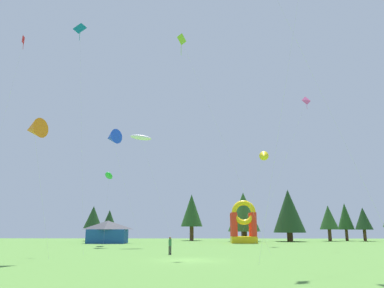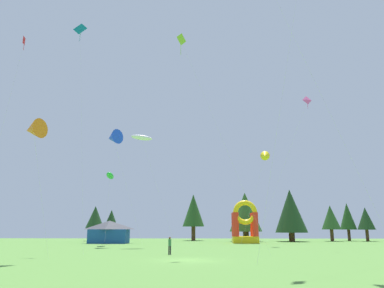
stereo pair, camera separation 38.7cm
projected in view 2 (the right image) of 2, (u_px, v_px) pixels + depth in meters
name	position (u px, v px, depth m)	size (l,w,h in m)	color
ground_plane	(188.00, 260.00, 29.48)	(120.00, 120.00, 0.00)	#548438
kite_red_diamond	(24.00, 44.00, 43.00)	(0.77, 5.37, 24.10)	red
kite_pink_diamond	(307.00, 102.00, 48.47)	(7.48, 4.62, 19.22)	#EA599E
kite_green_parafoil	(110.00, 176.00, 56.42)	(1.73, 5.54, 10.86)	green
kite_white_parafoil	(142.00, 138.00, 53.16)	(6.60, 1.46, 15.67)	white
kite_teal_diamond	(81.00, 32.00, 45.17)	(4.01, 4.53, 26.54)	#0C7F7A
kite_yellow_delta	(265.00, 156.00, 55.31)	(4.77, 1.71, 13.77)	yellow
kite_lime_diamond	(181.00, 43.00, 39.67)	(9.04, 0.87, 22.57)	#8CD826
kite_orange_delta	(33.00, 129.00, 30.73)	(2.08, 3.77, 11.32)	orange
kite_blue_delta	(113.00, 138.00, 55.04)	(5.39, 7.08, 16.67)	blue
person_left_edge	(170.00, 244.00, 35.89)	(0.36, 0.36, 1.66)	black
inflatable_red_slide	(245.00, 227.00, 62.23)	(4.21, 3.64, 6.99)	yellow
festival_tent	(109.00, 232.00, 61.36)	(6.19, 3.61, 3.65)	#19478C
tree_row_2	(95.00, 217.00, 72.89)	(3.54, 3.54, 6.67)	#4C331E
tree_row_3	(111.00, 221.00, 74.34)	(3.29, 3.29, 5.99)	#4C331E
tree_row_4	(193.00, 211.00, 75.10)	(4.35, 4.35, 9.14)	#4C331E
tree_row_5	(245.00, 212.00, 69.83)	(6.03, 6.03, 9.02)	#4C331E
tree_row_6	(290.00, 211.00, 69.66)	(5.92, 5.92, 9.58)	#4C331E
tree_row_7	(331.00, 218.00, 71.13)	(3.55, 3.55, 6.70)	#4C331E
tree_row_8	(347.00, 216.00, 72.98)	(3.12, 3.12, 7.28)	#4C331E
tree_row_9	(366.00, 219.00, 70.81)	(3.23, 3.23, 6.31)	#4C331E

